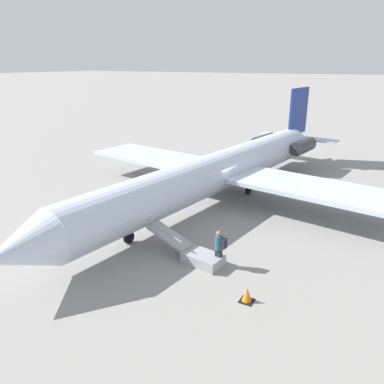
{
  "coord_description": "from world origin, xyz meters",
  "views": [
    {
      "loc": [
        21.17,
        10.11,
        8.72
      ],
      "look_at": [
        3.7,
        0.29,
        1.76
      ],
      "focal_mm": 35.0,
      "sensor_mm": 36.0,
      "label": 1
    }
  ],
  "objects": [
    {
      "name": "traffic_cone_near_stairs",
      "position": [
        9.45,
        5.95,
        0.27
      ],
      "size": [
        0.53,
        0.53,
        0.58
      ],
      "color": "black",
      "rests_on": "ground"
    },
    {
      "name": "passenger",
      "position": [
        7.61,
        3.88,
        1.0
      ],
      "size": [
        0.37,
        0.56,
        1.74
      ],
      "rotation": [
        0.0,
        0.0,
        -1.71
      ],
      "color": "#23232D",
      "rests_on": "ground"
    },
    {
      "name": "airplane_main",
      "position": [
        -0.92,
        0.13,
        1.98
      ],
      "size": [
        30.28,
        23.17,
        6.64
      ],
      "rotation": [
        0.0,
        0.0,
        -0.14
      ],
      "color": "silver",
      "rests_on": "ground"
    },
    {
      "name": "boarding_stairs",
      "position": [
        7.72,
        2.75,
        0.37
      ],
      "size": [
        1.56,
        4.12,
        1.67
      ],
      "rotation": [
        0.0,
        0.0,
        -1.71
      ],
      "color": "#99999E",
      "rests_on": "ground"
    },
    {
      "name": "ground_plane",
      "position": [
        0.0,
        0.0,
        0.0
      ],
      "size": [
        600.0,
        600.0,
        0.0
      ],
      "primitive_type": "plane",
      "color": "gray"
    }
  ]
}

